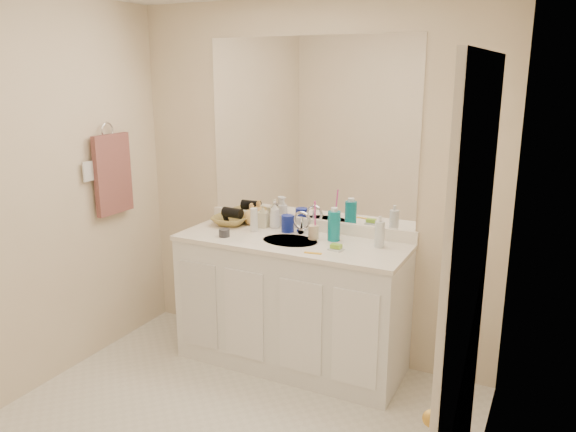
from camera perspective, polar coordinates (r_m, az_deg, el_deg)
The scene contains 28 objects.
wall_back at distance 3.80m, azimuth 2.18°, elevation 3.29°, with size 2.60×0.02×2.40m, color beige.
wall_left at distance 3.60m, azimuth -26.34°, elevation 1.13°, with size 0.02×2.60×2.40m, color beige.
wall_right at distance 2.24m, azimuth 19.11°, elevation -5.62°, with size 0.02×2.60×2.40m, color beige.
vanity_cabinet at distance 3.80m, azimuth 0.34°, elevation -8.99°, with size 1.50×0.55×0.85m, color white.
countertop at distance 3.65m, azimuth 0.35°, elevation -2.64°, with size 1.52×0.57×0.03m, color white.
backsplash at distance 3.86m, azimuth 2.05°, elevation -0.83°, with size 1.52×0.03×0.08m, color white.
sink_basin at distance 3.63m, azimuth 0.21°, elevation -2.68°, with size 0.37×0.37×0.02m, color beige.
faucet at distance 3.76m, azimuth 1.42°, elevation -0.97°, with size 0.02×0.02×0.11m, color silver.
mirror at distance 3.75m, azimuth 2.20°, elevation 8.68°, with size 1.48×0.01×1.20m, color white.
blue_mug at distance 3.80m, azimuth -0.04°, elevation -0.77°, with size 0.08×0.08×0.12m, color navy.
tan_cup at distance 3.65m, azimuth 2.60°, elevation -1.65°, with size 0.07×0.07×0.09m, color beige.
toothbrush at distance 3.61m, azimuth 2.77°, elevation -0.08°, with size 0.01×0.01×0.22m, color #E63C9E.
mouthwash_bottle at distance 3.61m, azimuth 4.69°, elevation -1.01°, with size 0.08×0.08×0.19m, color #0B7A87.
clear_pump_bottle at distance 3.52m, azimuth 9.29°, elevation -1.84°, with size 0.06×0.06×0.16m, color silver.
soap_dish at distance 3.44m, azimuth 4.91°, elevation -3.38°, with size 0.09×0.07×0.01m, color silver.
green_soap at distance 3.44m, azimuth 4.91°, elevation -3.08°, with size 0.07×0.05×0.02m, color #7FB82C.
orange_comb at distance 3.37m, azimuth 2.55°, elevation -3.78°, with size 0.11×0.02×0.00m, color gold.
dark_jar at distance 3.72m, azimuth -6.49°, elevation -1.72°, with size 0.07×0.07×0.05m, color #2E2E34.
extra_white_bottle at distance 3.81m, azimuth -3.48°, elevation -0.40°, with size 0.05×0.05×0.16m, color silver.
soap_bottle_white at distance 3.89m, azimuth -1.35°, elevation 0.14°, with size 0.07×0.07×0.19m, color white.
soap_bottle_cream at distance 3.91m, azimuth -2.59°, elevation 0.01°, with size 0.07×0.08×0.16m, color beige.
soap_bottle_yellow at distance 3.99m, azimuth -3.70°, elevation 0.21°, with size 0.12×0.12×0.15m, color #DCA755.
wicker_basket at distance 4.00m, azimuth -5.88°, elevation -0.46°, with size 0.25×0.25×0.06m, color olive.
hair_dryer at distance 3.98m, azimuth -5.66°, elevation 0.33°, with size 0.07×0.07×0.15m, color black.
towel_ring at distance 4.03m, azimuth -17.89°, elevation 8.28°, with size 0.11×0.11×0.01m, color silver.
hand_towel at distance 4.06m, azimuth -17.36°, elevation 4.07°, with size 0.04×0.32×0.55m, color brown.
switch_plate at distance 3.93m, azimuth -19.65°, elevation 4.29°, with size 0.01×0.09×0.13m, color white.
door at distance 2.05m, azimuth 17.12°, elevation -13.53°, with size 0.02×0.82×2.00m, color white.
Camera 1 is at (1.53, -2.10, 1.94)m, focal length 35.00 mm.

